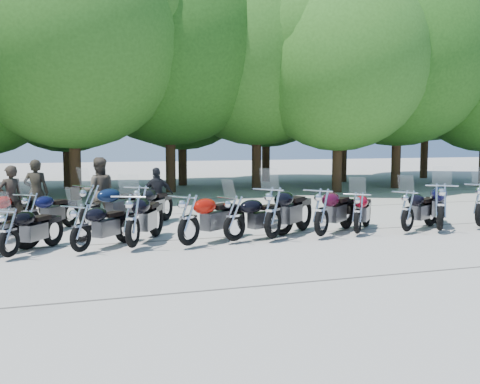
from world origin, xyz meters
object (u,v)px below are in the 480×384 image
object	(u,v)px
motorcycle_2	(9,231)
motorcycle_16	(91,206)
motorcycle_3	(80,226)
rider_1	(99,192)
motorcycle_7	(273,211)
motorcycle_8	(322,211)
rider_0	(11,198)
motorcycle_10	(408,209)
motorcycle_11	(440,205)
motorcycle_6	(234,217)
motorcycle_9	(358,211)
motorcycle_15	(31,212)
motorcycle_17	(140,205)
rider_3	(36,192)
motorcycle_5	(189,218)
rider_2	(157,195)
motorcycle_4	(132,219)

from	to	relation	value
motorcycle_2	motorcycle_16	size ratio (longest dim) A/B	0.83
motorcycle_3	motorcycle_16	xyz separation A→B (m)	(0.36, 2.66, 0.11)
rider_1	motorcycle_7	bearing A→B (deg)	136.50
motorcycle_8	rider_0	distance (m)	7.98
motorcycle_10	motorcycle_11	world-z (taller)	motorcycle_11
motorcycle_6	motorcycle_9	world-z (taller)	motorcycle_6
motorcycle_15	rider_0	xyz separation A→B (m)	(-0.52, 0.97, 0.25)
motorcycle_9	motorcycle_17	bearing A→B (deg)	9.97
rider_3	motorcycle_3	bearing A→B (deg)	114.06
motorcycle_9	motorcycle_16	distance (m)	6.70
motorcycle_2	rider_1	world-z (taller)	rider_1
rider_0	rider_3	distance (m)	1.05
motorcycle_10	motorcycle_16	size ratio (longest dim) A/B	0.89
motorcycle_5	motorcycle_8	xyz separation A→B (m)	(3.28, 0.15, 0.01)
motorcycle_9	rider_3	bearing A→B (deg)	8.31
rider_3	rider_2	bearing A→B (deg)	179.51
motorcycle_7	motorcycle_6	bearing A→B (deg)	45.41
rider_1	rider_3	world-z (taller)	rider_1
motorcycle_6	rider_3	size ratio (longest dim) A/B	1.21
motorcycle_2	rider_0	xyz separation A→B (m)	(-0.22, 3.73, 0.27)
motorcycle_7	rider_0	distance (m)	6.87
motorcycle_16	rider_3	bearing A→B (deg)	0.61
motorcycle_11	rider_3	world-z (taller)	rider_3
motorcycle_9	motorcycle_6	bearing A→B (deg)	38.05
motorcycle_5	motorcycle_17	bearing A→B (deg)	-24.57
rider_2	motorcycle_17	bearing A→B (deg)	55.29
motorcycle_8	motorcycle_10	world-z (taller)	motorcycle_8
motorcycle_15	motorcycle_8	bearing A→B (deg)	-163.78
motorcycle_9	motorcycle_10	distance (m)	1.36
motorcycle_10	motorcycle_9	bearing A→B (deg)	52.62
motorcycle_10	rider_2	bearing A→B (deg)	23.40
motorcycle_6	motorcycle_9	bearing A→B (deg)	-114.25
rider_2	motorcycle_9	bearing A→B (deg)	136.77
motorcycle_3	motorcycle_17	bearing A→B (deg)	-76.83
motorcycle_11	rider_2	world-z (taller)	rider_2
motorcycle_6	motorcycle_17	xyz separation A→B (m)	(-1.76, 2.64, 0.04)
rider_0	rider_1	bearing A→B (deg)	160.50
motorcycle_10	motorcycle_16	bearing A→B (deg)	37.98
motorcycle_7	motorcycle_15	xyz separation A→B (m)	(-5.40, 2.53, -0.12)
motorcycle_11	rider_1	world-z (taller)	rider_1
motorcycle_8	motorcycle_6	bearing A→B (deg)	46.53
motorcycle_8	motorcycle_17	world-z (taller)	motorcycle_8
motorcycle_8	rider_1	xyz separation A→B (m)	(-4.91, 3.75, 0.26)
motorcycle_7	motorcycle_15	distance (m)	5.96
motorcycle_16	motorcycle_5	bearing A→B (deg)	179.74
motorcycle_4	rider_3	world-z (taller)	rider_3
motorcycle_3	motorcycle_9	bearing A→B (deg)	-135.31
motorcycle_9	motorcycle_17	distance (m)	5.61
motorcycle_3	rider_0	xyz separation A→B (m)	(-1.59, 3.66, 0.26)
motorcycle_4	rider_2	size ratio (longest dim) A/B	1.55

